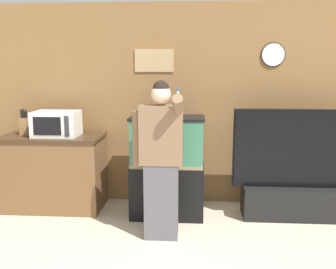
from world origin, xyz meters
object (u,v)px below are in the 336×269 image
counter_island (54,172)px  knife_block (24,125)px  microwave (56,124)px  person_standing (160,158)px  aquarium_on_stand (167,167)px  tv_on_stand (300,187)px

counter_island → knife_block: size_ratio=3.91×
microwave → person_standing: 1.55m
knife_block → aquarium_on_stand: bearing=-5.3°
knife_block → microwave: bearing=-6.6°
knife_block → person_standing: person_standing is taller
aquarium_on_stand → tv_on_stand: bearing=1.7°
microwave → aquarium_on_stand: bearing=-5.0°
aquarium_on_stand → counter_island: bearing=174.1°
knife_block → person_standing: 1.96m
microwave → tv_on_stand: (2.98, -0.07, -0.72)m
microwave → aquarium_on_stand: size_ratio=0.44×
counter_island → tv_on_stand: tv_on_stand is taller
knife_block → tv_on_stand: bearing=-2.1°
knife_block → aquarium_on_stand: size_ratio=0.26×
microwave → knife_block: (-0.43, 0.05, -0.03)m
aquarium_on_stand → tv_on_stand: 1.61m
person_standing → counter_island: bearing=152.0°
microwave → tv_on_stand: size_ratio=0.33×
aquarium_on_stand → microwave: bearing=175.0°
knife_block → aquarium_on_stand: 1.88m
aquarium_on_stand → knife_block: bearing=174.7°
tv_on_stand → person_standing: bearing=-158.1°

